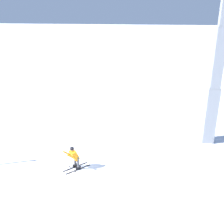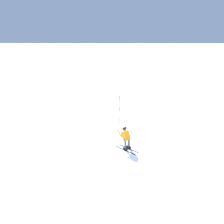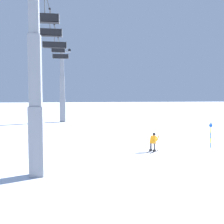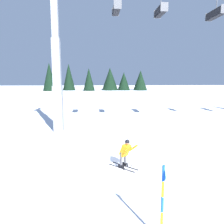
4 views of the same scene
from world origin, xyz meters
name	(u,v)px [view 2 (image 2 of 4)]	position (x,y,z in m)	size (l,w,h in m)	color
ground_plane	(123,156)	(0.00, 0.00, 0.00)	(260.00, 260.00, 0.00)	white
skier_carving_main	(126,137)	(-0.17, -0.92, 0.79)	(1.43, 1.41, 1.52)	black
trail_marker_pole	(119,108)	(0.15, -5.74, 1.13)	(0.07, 0.28, 2.09)	blue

